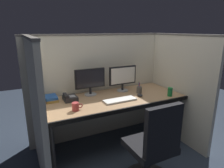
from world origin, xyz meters
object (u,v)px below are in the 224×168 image
object	(u,v)px
computer_mouse	(140,95)
desk_phone	(70,98)
monitor_left	(90,80)
book_stack	(51,98)
soda_can	(170,92)
desk	(114,101)
keyboard_main	(120,100)
monitor_right	(123,77)
coffee_mug	(76,107)
pen_cup	(139,90)
office_chair	(152,157)

from	to	relation	value
computer_mouse	desk_phone	distance (m)	0.95
monitor_left	computer_mouse	size ratio (longest dim) A/B	4.48
book_stack	soda_can	bearing A→B (deg)	-19.77
computer_mouse	book_stack	bearing A→B (deg)	161.95
desk	monitor_left	xyz separation A→B (m)	(-0.24, 0.27, 0.27)
keyboard_main	book_stack	distance (m)	0.89
soda_can	computer_mouse	bearing A→B (deg)	155.31
monitor_right	desk_phone	distance (m)	0.84
desk_phone	coffee_mug	bearing A→B (deg)	-93.74
computer_mouse	soda_can	world-z (taller)	soda_can
desk	pen_cup	bearing A→B (deg)	4.46
office_chair	monitor_right	size ratio (longest dim) A/B	2.27
keyboard_main	soda_can	size ratio (longest dim) A/B	3.52
desk_phone	office_chair	bearing A→B (deg)	-60.57
monitor_right	desk	bearing A→B (deg)	-138.40
computer_mouse	keyboard_main	bearing A→B (deg)	-173.88
monitor_left	keyboard_main	distance (m)	0.52
soda_can	pen_cup	bearing A→B (deg)	134.82
office_chair	desk	bearing A→B (deg)	84.72
desk	keyboard_main	distance (m)	0.15
keyboard_main	soda_can	world-z (taller)	soda_can
desk_phone	desk	bearing A→B (deg)	-17.00
monitor_right	keyboard_main	size ratio (longest dim) A/B	1.00
computer_mouse	coffee_mug	xyz separation A→B (m)	(-0.93, -0.09, 0.03)
office_chair	pen_cup	xyz separation A→B (m)	(0.41, 0.87, 0.42)
office_chair	monitor_left	xyz separation A→B (m)	(-0.25, 1.11, 0.59)
desk	monitor_right	world-z (taller)	monitor_right
monitor_right	coffee_mug	world-z (taller)	monitor_right
keyboard_main	monitor_left	bearing A→B (deg)	122.50
book_stack	monitor_right	bearing A→B (deg)	-2.06
office_chair	soda_can	xyz separation A→B (m)	(0.72, 0.57, 0.44)
monitor_left	computer_mouse	distance (m)	0.72
monitor_right	desk_phone	bearing A→B (deg)	-175.78
desk_phone	monitor_left	bearing A→B (deg)	16.73
monitor_right	pen_cup	world-z (taller)	monitor_right
monitor_left	book_stack	size ratio (longest dim) A/B	1.96
pen_cup	coffee_mug	xyz separation A→B (m)	(-1.01, -0.22, -0.00)
pen_cup	soda_can	bearing A→B (deg)	-45.18
computer_mouse	coffee_mug	world-z (taller)	coffee_mug
desk	monitor_right	bearing A→B (deg)	41.60
monitor_left	book_stack	world-z (taller)	monitor_left
book_stack	soda_can	distance (m)	1.60
computer_mouse	book_stack	xyz separation A→B (m)	(-1.13, 0.37, 0.01)
desk	desk_phone	bearing A→B (deg)	163.00
desk	coffee_mug	bearing A→B (deg)	-162.39
pen_cup	desk	bearing A→B (deg)	-175.54
monitor_left	monitor_right	size ratio (longest dim) A/B	1.00
keyboard_main	pen_cup	xyz separation A→B (m)	(0.41, 0.17, 0.04)
desk	keyboard_main	xyz separation A→B (m)	(0.02, -0.13, 0.06)
computer_mouse	desk_phone	bearing A→B (deg)	163.50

